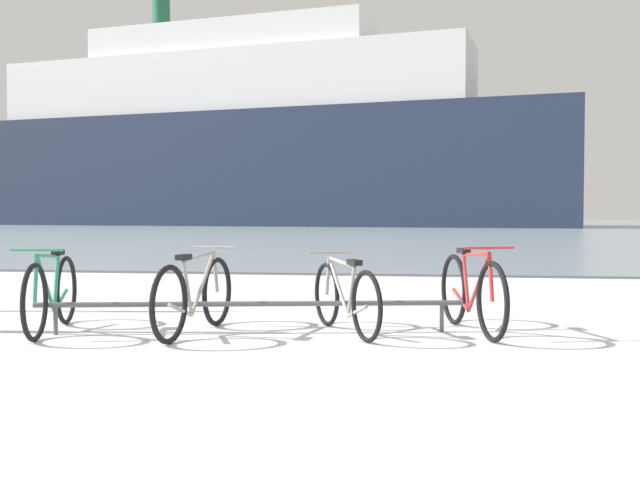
% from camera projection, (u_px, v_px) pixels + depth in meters
% --- Properties ---
extents(ground, '(80.00, 132.00, 0.08)m').
position_uv_depth(ground, '(414.00, 228.00, 57.09)').
color(ground, silver).
extents(bike_rack, '(4.00, 0.80, 0.31)m').
position_uv_depth(bike_rack, '(251.00, 305.00, 7.04)').
color(bike_rack, '#4C5156').
rests_on(bike_rack, ground).
extents(bicycle_0, '(0.52, 1.71, 0.82)m').
position_uv_depth(bicycle_0, '(52.00, 294.00, 7.09)').
color(bicycle_0, black).
rests_on(bicycle_0, ground).
extents(bicycle_1, '(0.46, 1.77, 0.81)m').
position_uv_depth(bicycle_1, '(195.00, 295.00, 6.98)').
color(bicycle_1, black).
rests_on(bicycle_1, ground).
extents(bicycle_2, '(0.81, 1.49, 0.76)m').
position_uv_depth(bicycle_2, '(345.00, 297.00, 7.02)').
color(bicycle_2, black).
rests_on(bicycle_2, ground).
extents(bicycle_3, '(0.62, 1.73, 0.84)m').
position_uv_depth(bicycle_3, '(472.00, 293.00, 7.07)').
color(bicycle_3, black).
rests_on(bicycle_3, ground).
extents(ferry_ship, '(58.31, 19.82, 22.46)m').
position_uv_depth(ferry_ship, '(241.00, 142.00, 67.26)').
color(ferry_ship, '#232D47').
rests_on(ferry_ship, ground).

